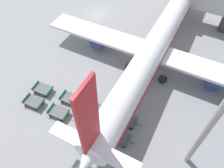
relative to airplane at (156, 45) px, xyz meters
The scene contains 11 objects.
ground_plane 16.55m from the airplane, 158.80° to the left, with size 500.00×500.00×0.00m, color gray.
airplane is the anchor object (origin of this frame).
baggage_dolly_row_near_col_a 18.78m from the airplane, 121.17° to the right, with size 3.29×2.05×0.92m.
baggage_dolly_row_near_col_b 16.57m from the airplane, 110.71° to the right, with size 3.29×2.06×0.92m.
baggage_dolly_row_near_col_c 14.95m from the airplane, 95.40° to the right, with size 3.29×2.07×0.92m.
baggage_dolly_row_near_col_d 14.38m from the airplane, 79.22° to the right, with size 3.27×1.96×0.92m.
baggage_dolly_row_mid_a_col_a 17.28m from the airplane, 126.63° to the right, with size 3.29×2.09×0.92m.
baggage_dolly_row_mid_a_col_b 14.41m from the airplane, 114.85° to the right, with size 3.28×2.00×0.92m.
baggage_dolly_row_mid_a_col_c 12.68m from the airplane, 99.21° to the right, with size 3.26×1.94×0.92m.
baggage_dolly_row_mid_a_col_d 12.02m from the airplane, 79.46° to the right, with size 3.30×2.14×0.92m.
stand_guidance_stripe 9.61m from the airplane, 93.04° to the right, with size 4.10×34.49×0.01m.
Camera 1 is at (23.32, -29.77, 24.29)m, focal length 35.00 mm.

